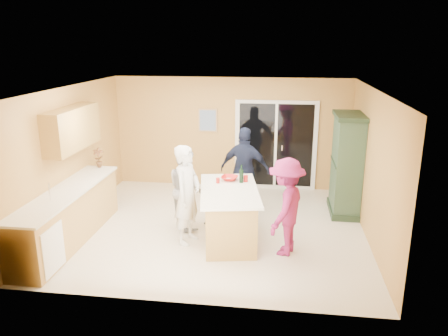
# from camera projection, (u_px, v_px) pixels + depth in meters

# --- Properties ---
(floor) EXTENTS (5.50, 5.50, 0.00)m
(floor) POSITION_uv_depth(u_px,v_px,m) (215.00, 227.00, 8.25)
(floor) COLOR beige
(floor) RESTS_ON ground
(ceiling) EXTENTS (5.50, 5.00, 0.10)m
(ceiling) POSITION_uv_depth(u_px,v_px,m) (215.00, 89.00, 7.52)
(ceiling) COLOR white
(ceiling) RESTS_ON wall_back
(wall_back) EXTENTS (5.50, 0.10, 2.60)m
(wall_back) POSITION_uv_depth(u_px,v_px,m) (231.00, 133.00, 10.26)
(wall_back) COLOR #F1C863
(wall_back) RESTS_ON ground
(wall_front) EXTENTS (5.50, 0.10, 2.60)m
(wall_front) POSITION_uv_depth(u_px,v_px,m) (185.00, 213.00, 5.51)
(wall_front) COLOR #F1C863
(wall_front) RESTS_ON ground
(wall_left) EXTENTS (0.10, 5.00, 2.60)m
(wall_left) POSITION_uv_depth(u_px,v_px,m) (71.00, 156.00, 8.23)
(wall_left) COLOR #F1C863
(wall_left) RESTS_ON ground
(wall_right) EXTENTS (0.10, 5.00, 2.60)m
(wall_right) POSITION_uv_depth(u_px,v_px,m) (372.00, 167.00, 7.54)
(wall_right) COLOR #F1C863
(wall_right) RESTS_ON ground
(left_cabinet_run) EXTENTS (0.65, 3.05, 1.24)m
(left_cabinet_run) POSITION_uv_depth(u_px,v_px,m) (64.00, 220.00, 7.43)
(left_cabinet_run) COLOR tan
(left_cabinet_run) RESTS_ON floor
(upper_cabinets) EXTENTS (0.35, 1.60, 0.75)m
(upper_cabinets) POSITION_uv_depth(u_px,v_px,m) (72.00, 128.00, 7.86)
(upper_cabinets) COLOR tan
(upper_cabinets) RESTS_ON wall_left
(sliding_door) EXTENTS (1.90, 0.07, 2.10)m
(sliding_door) POSITION_uv_depth(u_px,v_px,m) (276.00, 145.00, 10.17)
(sliding_door) COLOR white
(sliding_door) RESTS_ON floor
(framed_picture) EXTENTS (0.46, 0.04, 0.56)m
(framed_picture) POSITION_uv_depth(u_px,v_px,m) (208.00, 120.00, 10.23)
(framed_picture) COLOR tan
(framed_picture) RESTS_ON wall_back
(kitchen_island) EXTENTS (1.27, 1.94, 0.95)m
(kitchen_island) POSITION_uv_depth(u_px,v_px,m) (229.00, 216.00, 7.63)
(kitchen_island) COLOR tan
(kitchen_island) RESTS_ON floor
(green_hutch) EXTENTS (0.59, 1.11, 2.04)m
(green_hutch) POSITION_uv_depth(u_px,v_px,m) (347.00, 166.00, 8.72)
(green_hutch) COLOR #203522
(green_hutch) RESTS_ON floor
(woman_white) EXTENTS (0.57, 0.72, 1.73)m
(woman_white) POSITION_uv_depth(u_px,v_px,m) (187.00, 195.00, 7.45)
(woman_white) COLOR white
(woman_white) RESTS_ON floor
(woman_grey) EXTENTS (0.89, 0.93, 1.52)m
(woman_grey) POSITION_uv_depth(u_px,v_px,m) (186.00, 188.00, 8.10)
(woman_grey) COLOR #AFAFB2
(woman_grey) RESTS_ON floor
(woman_navy) EXTENTS (1.08, 0.60, 1.75)m
(woman_navy) POSITION_uv_depth(u_px,v_px,m) (245.00, 170.00, 8.86)
(woman_navy) COLOR #1C213E
(woman_navy) RESTS_ON floor
(woman_magenta) EXTENTS (0.90, 1.18, 1.62)m
(woman_magenta) POSITION_uv_depth(u_px,v_px,m) (286.00, 207.00, 7.06)
(woman_magenta) COLOR #96206A
(woman_magenta) RESTS_ON floor
(serving_bowl) EXTENTS (0.35, 0.35, 0.07)m
(serving_bowl) POSITION_uv_depth(u_px,v_px,m) (230.00, 178.00, 7.97)
(serving_bowl) COLOR #B11813
(serving_bowl) RESTS_ON kitchen_island
(tulip_vase) EXTENTS (0.23, 0.17, 0.41)m
(tulip_vase) POSITION_uv_depth(u_px,v_px,m) (98.00, 158.00, 8.74)
(tulip_vase) COLOR #A41020
(tulip_vase) RESTS_ON left_cabinet_run
(tumbler_near) EXTENTS (0.08, 0.08, 0.12)m
(tumbler_near) POSITION_uv_depth(u_px,v_px,m) (246.00, 179.00, 7.88)
(tumbler_near) COLOR #B11813
(tumbler_near) RESTS_ON kitchen_island
(tumbler_far) EXTENTS (0.08, 0.08, 0.10)m
(tumbler_far) POSITION_uv_depth(u_px,v_px,m) (218.00, 180.00, 7.80)
(tumbler_far) COLOR #B11813
(tumbler_far) RESTS_ON kitchen_island
(wine_bottle) EXTENTS (0.08, 0.08, 0.33)m
(wine_bottle) POSITION_uv_depth(u_px,v_px,m) (241.00, 176.00, 7.80)
(wine_bottle) COLOR black
(wine_bottle) RESTS_ON kitchen_island
(white_plate) EXTENTS (0.21, 0.21, 0.01)m
(white_plate) POSITION_uv_depth(u_px,v_px,m) (226.00, 178.00, 8.08)
(white_plate) COLOR silver
(white_plate) RESTS_ON kitchen_island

